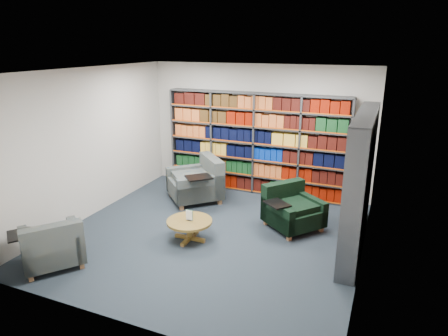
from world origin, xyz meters
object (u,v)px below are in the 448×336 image
at_px(chair_green_right, 291,210).
at_px(coffee_table, 189,224).
at_px(chair_teal_front, 52,247).
at_px(chair_teal_left, 199,183).

distance_m(chair_green_right, coffee_table, 1.87).
distance_m(chair_teal_front, coffee_table, 2.14).
distance_m(chair_green_right, chair_teal_front, 4.00).
xyz_separation_m(chair_teal_front, coffee_table, (1.49, 1.54, -0.02)).
relative_size(chair_teal_left, chair_teal_front, 1.20).
height_order(chair_green_right, chair_teal_front, chair_green_right).
xyz_separation_m(chair_teal_left, chair_green_right, (2.11, -0.54, -0.05)).
bearing_deg(coffee_table, chair_teal_left, 111.22).
bearing_deg(chair_teal_front, chair_green_right, 42.85).
height_order(chair_teal_front, coffee_table, chair_teal_front).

